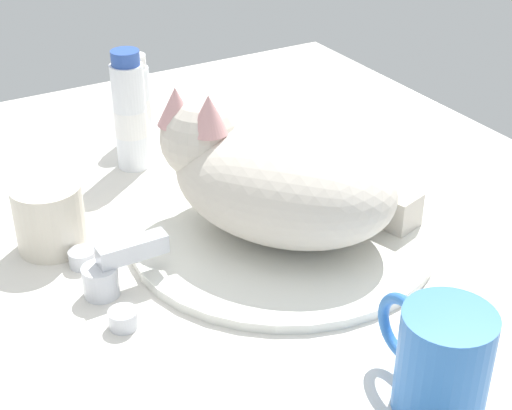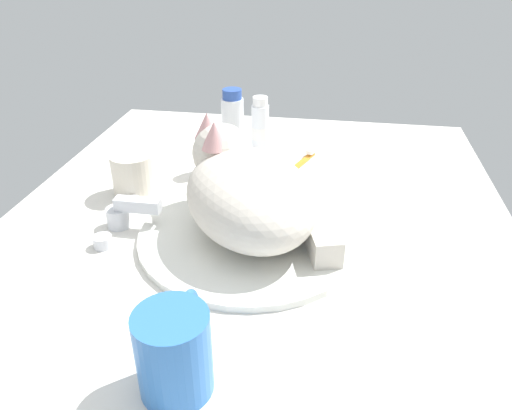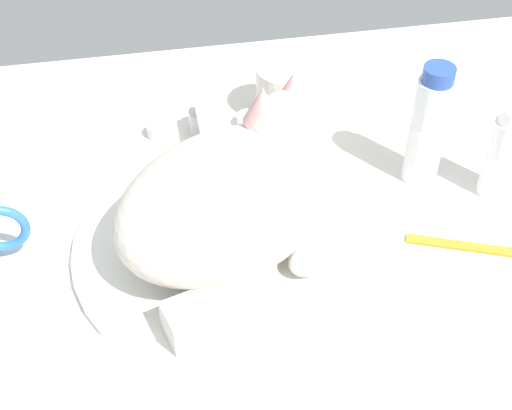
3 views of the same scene
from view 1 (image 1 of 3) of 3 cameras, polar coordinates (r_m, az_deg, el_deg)
The scene contains 9 objects.
ground_plane at distance 87.51cm, azimuth 1.93°, elevation -3.21°, with size 110.00×82.50×3.00cm, color silver.
sink_basin at distance 86.41cm, azimuth 1.95°, elevation -2.08°, with size 33.84×33.84×1.05cm, color silver.
faucet at distance 78.44cm, azimuth -10.67°, elevation -4.96°, with size 14.48×8.96×5.21cm.
cat at distance 83.49cm, azimuth 1.24°, elevation 2.27°, with size 30.81×28.08×15.47cm.
coffee_mug at distance 64.84cm, azimuth 13.42°, elevation -11.06°, with size 11.94×7.57×9.53cm.
rinse_cup at distance 86.05cm, azimuth -14.94°, elevation -0.84°, with size 7.51×7.51×7.49cm.
toothpaste_bottle at distance 99.93cm, azimuth -9.24°, elevation 6.63°, with size 4.27×4.27×15.66cm.
mouthwash_bottle at distance 108.54cm, azimuth -8.69°, elevation 7.62°, with size 3.64×3.64×12.10cm.
toothbrush at distance 109.69cm, azimuth -3.30°, elevation 5.27°, with size 14.09×6.50×1.60cm.
Camera 1 is at (-61.76, 39.06, 46.65)cm, focal length 54.39 mm.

